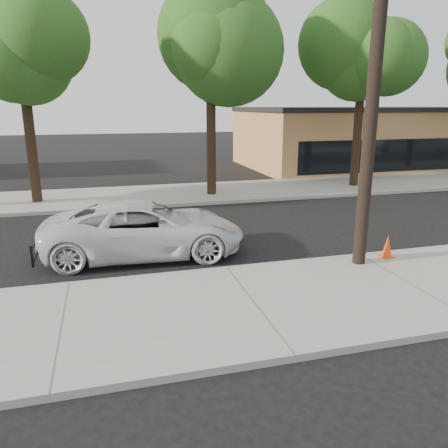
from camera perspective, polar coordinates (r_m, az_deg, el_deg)
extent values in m
plane|color=black|center=(13.67, -2.01, -3.23)|extent=(120.00, 120.00, 0.00)
cube|color=gray|center=(9.81, 3.90, -10.50)|extent=(90.00, 4.40, 0.15)
cube|color=gray|center=(21.75, -7.21, 3.85)|extent=(90.00, 5.00, 0.15)
cube|color=#9E9B93|center=(11.73, 0.37, -6.02)|extent=(90.00, 0.12, 0.16)
cube|color=#C07F50|center=(34.41, 18.49, 10.60)|extent=(18.00, 10.00, 4.00)
cylinder|color=black|center=(11.90, 18.90, 16.01)|extent=(0.34, 0.34, 9.00)
cylinder|color=black|center=(21.15, -23.77, 8.40)|extent=(0.44, 0.44, 4.25)
sphere|color=#164B15|center=(21.10, -24.83, 17.92)|extent=(4.20, 4.20, 4.20)
sphere|color=#164B15|center=(20.72, -23.76, 21.23)|extent=(3.36, 3.36, 3.36)
cylinder|color=black|center=(21.10, -1.68, 10.33)|extent=(0.44, 0.44, 4.75)
sphere|color=#164B15|center=(21.13, -1.77, 21.14)|extent=(4.80, 4.80, 4.80)
sphere|color=#164B15|center=(21.00, 0.40, 24.70)|extent=(3.84, 3.84, 3.84)
cylinder|color=black|center=(24.52, 16.92, 9.97)|extent=(0.44, 0.44, 4.40)
sphere|color=#164B15|center=(24.50, 17.60, 18.49)|extent=(4.35, 4.35, 4.35)
sphere|color=#164B15|center=(24.56, 19.64, 21.04)|extent=(3.48, 3.48, 3.48)
imported|color=silver|center=(13.08, -10.28, -0.62)|extent=(5.99, 3.06, 1.62)
cube|color=#F6420C|center=(13.32, 20.43, -4.00)|extent=(0.35, 0.35, 0.02)
cone|color=#F6420C|center=(13.22, 20.56, -2.72)|extent=(0.31, 0.31, 0.64)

